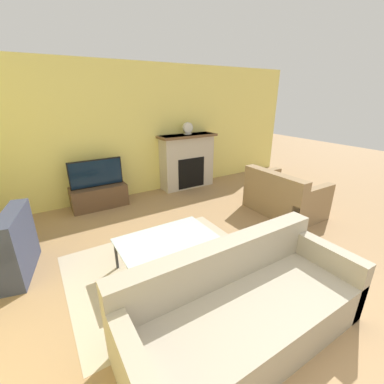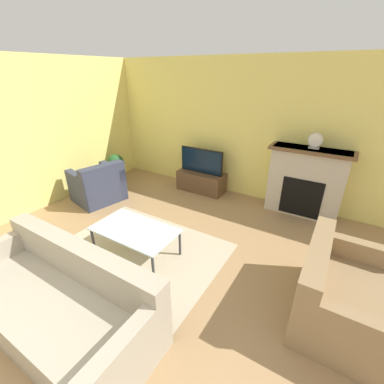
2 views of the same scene
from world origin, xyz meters
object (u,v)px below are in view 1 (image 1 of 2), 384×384
(couch_sectional, at_px, (242,310))
(tv, at_px, (96,173))
(mantel_clock, at_px, (188,128))
(couch_loveseat, at_px, (283,198))
(coffee_table, at_px, (166,240))

(couch_sectional, bearing_deg, tv, 96.34)
(couch_sectional, distance_m, mantel_clock, 4.27)
(mantel_clock, bearing_deg, tv, -176.97)
(couch_loveseat, height_order, coffee_table, couch_loveseat)
(tv, distance_m, mantel_clock, 2.21)
(couch_sectional, height_order, mantel_clock, mantel_clock)
(couch_sectional, distance_m, coffee_table, 1.27)
(couch_loveseat, xyz_separation_m, mantel_clock, (-0.75, 2.18, 1.08))
(coffee_table, relative_size, mantel_clock, 4.50)
(tv, xyz_separation_m, couch_loveseat, (2.85, -2.07, -0.40))
(couch_loveseat, distance_m, mantel_clock, 2.55)
(tv, distance_m, coffee_table, 2.43)
(tv, height_order, couch_loveseat, tv)
(couch_sectional, xyz_separation_m, couch_loveseat, (2.45, 1.58, 0.01))
(mantel_clock, bearing_deg, couch_sectional, -114.18)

